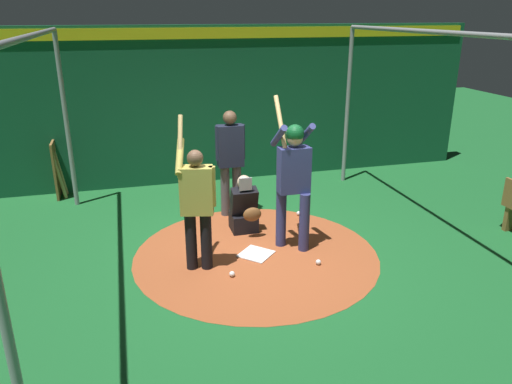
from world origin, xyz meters
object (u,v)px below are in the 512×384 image
umpire (230,158)px  bat_rack (58,171)px  home_plate (256,254)px  baseball_2 (232,274)px  batter (293,174)px  baseball_0 (299,213)px  visitor (197,202)px  baseball_1 (318,262)px  catcher (244,210)px

umpire → bat_rack: 3.41m
home_plate → umpire: 1.84m
umpire → baseball_2: (2.08, -0.45, -0.96)m
batter → umpire: batter is taller
baseball_0 → visitor: bearing=-54.6°
bat_rack → baseball_2: size_ratio=14.20×
home_plate → umpire: (-1.55, -0.01, 0.99)m
visitor → baseball_1: bearing=90.7°
catcher → baseball_1: bearing=27.6°
baseball_0 → baseball_2: same height
home_plate → bat_rack: bearing=-138.3°
visitor → baseball_0: visitor is taller
umpire → visitor: (1.71, -0.82, -0.05)m
baseball_0 → baseball_1: bearing=-10.9°
bat_rack → baseball_2: (3.80, 2.45, -0.45)m
home_plate → baseball_2: baseball_2 is taller
visitor → baseball_2: size_ratio=27.26×
umpire → baseball_0: umpire is taller
umpire → baseball_1: (2.07, 0.75, -0.96)m
catcher → visitor: 1.45m
baseball_0 → baseball_2: bearing=-41.8°
baseball_1 → baseball_2: (0.01, -1.21, 0.00)m
catcher → batter: bearing=35.9°
baseball_1 → baseball_2: bearing=-89.6°
catcher → umpire: (-0.72, -0.05, 0.64)m
catcher → umpire: 0.97m
catcher → umpire: umpire is taller
batter → visitor: size_ratio=1.07×
home_plate → umpire: size_ratio=0.24×
batter → baseball_0: size_ratio=29.21×
home_plate → baseball_0: 1.60m
batter → baseball_1: (0.62, 0.18, -1.08)m
baseball_1 → home_plate: bearing=-124.8°
catcher → baseball_0: (-0.36, 1.03, -0.32)m
umpire → baseball_0: size_ratio=24.01×
batter → visitor: (0.26, -1.40, -0.17)m
batter → catcher: (-0.73, -0.53, -0.76)m
home_plate → baseball_0: baseball_0 is taller
home_plate → visitor: bearing=-79.1°
catcher → baseball_2: bearing=-20.3°
baseball_0 → baseball_1: (1.71, -0.33, 0.00)m
baseball_0 → catcher: bearing=-70.7°
home_plate → baseball_2: 0.70m
baseball_0 → baseball_2: 2.30m
batter → baseball_1: 1.25m
batter → home_plate: bearing=-80.0°
bat_rack → baseball_0: (2.08, 3.98, -0.45)m
baseball_0 → umpire: bearing=-108.5°
umpire → baseball_1: size_ratio=24.01×
home_plate → batter: size_ratio=0.19×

